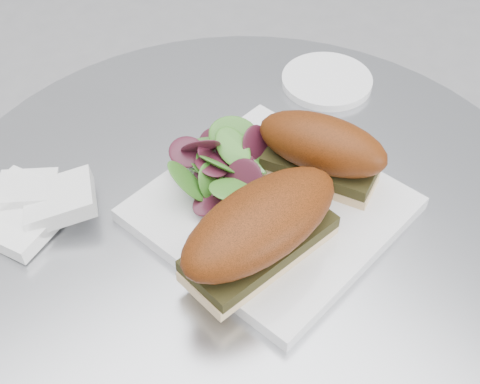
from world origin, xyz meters
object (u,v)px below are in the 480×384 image
object	(u,v)px
saucer	(327,81)
plate	(271,209)
sandwich_left	(261,228)
sandwich_right	(322,150)

from	to	relation	value
saucer	plate	bearing A→B (deg)	-148.60
plate	saucer	bearing A→B (deg)	31.40
plate	sandwich_left	bearing A→B (deg)	-140.53
plate	sandwich_left	world-z (taller)	sandwich_left
sandwich_right	saucer	distance (m)	0.20
plate	sandwich_right	distance (m)	0.08
sandwich_left	saucer	size ratio (longest dim) A/B	1.57
sandwich_left	saucer	bearing A→B (deg)	30.24
plate	sandwich_right	bearing A→B (deg)	-2.69
sandwich_left	saucer	world-z (taller)	sandwich_left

